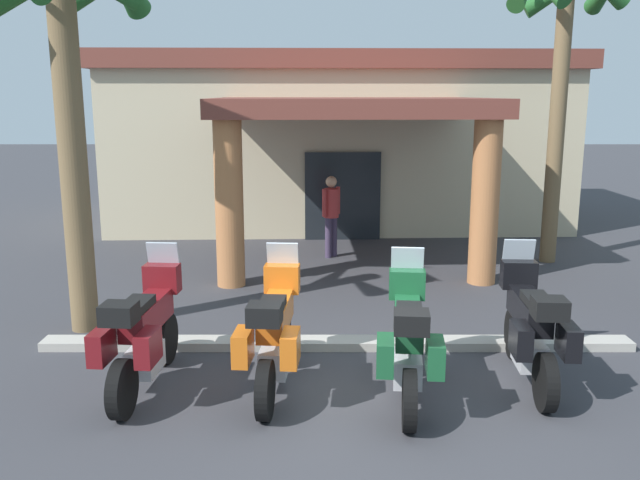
{
  "coord_description": "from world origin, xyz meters",
  "views": [
    {
      "loc": [
        -0.54,
        -7.14,
        3.45
      ],
      "look_at": [
        -0.53,
        3.24,
        1.2
      ],
      "focal_mm": 38.04,
      "sensor_mm": 36.0,
      "label": 1
    }
  ],
  "objects": [
    {
      "name": "motel_building",
      "position": [
        -0.1,
        11.57,
        2.27
      ],
      "size": [
        12.17,
        10.54,
        4.45
      ],
      "rotation": [
        0.0,
        0.0,
        0.04
      ],
      "color": "beige",
      "rests_on": "ground_plane"
    },
    {
      "name": "curb_strip",
      "position": [
        -0.31,
        1.73,
        0.06
      ],
      "size": [
        8.15,
        0.36,
        0.12
      ],
      "primitive_type": "cube",
      "color": "#ADA89E",
      "rests_on": "ground_plane"
    },
    {
      "name": "motorcycle_black",
      "position": [
        2.0,
        0.58,
        0.7
      ],
      "size": [
        0.72,
        2.21,
        1.61
      ],
      "rotation": [
        0.0,
        0.0,
        1.51
      ],
      "color": "black",
      "rests_on": "ground_plane"
    },
    {
      "name": "motorcycle_orange",
      "position": [
        -1.08,
        0.37,
        0.7
      ],
      "size": [
        0.73,
        2.21,
        1.61
      ],
      "rotation": [
        0.0,
        0.0,
        1.5
      ],
      "color": "black",
      "rests_on": "ground_plane"
    },
    {
      "name": "motorcycle_green",
      "position": [
        0.46,
        0.12,
        0.7
      ],
      "size": [
        0.74,
        2.21,
        1.61
      ],
      "rotation": [
        0.0,
        0.0,
        1.48
      ],
      "color": "black",
      "rests_on": "ground_plane"
    },
    {
      "name": "ground_plane",
      "position": [
        0.0,
        0.0,
        0.0
      ],
      "size": [
        80.0,
        80.0,
        0.0
      ],
      "primitive_type": "plane",
      "color": "#38383D"
    },
    {
      "name": "palm_tree_near_portico",
      "position": [
        4.21,
        6.67,
        4.49
      ],
      "size": [
        2.24,
        2.3,
        6.15
      ],
      "color": "brown",
      "rests_on": "ground_plane"
    },
    {
      "name": "palm_tree_roadside",
      "position": [
        -4.06,
        2.5,
        4.03
      ],
      "size": [
        2.48,
        2.56,
        5.65
      ],
      "color": "brown",
      "rests_on": "ground_plane"
    },
    {
      "name": "motorcycle_maroon",
      "position": [
        -2.61,
        0.39,
        0.7
      ],
      "size": [
        0.73,
        2.21,
        1.61
      ],
      "rotation": [
        0.0,
        0.0,
        1.49
      ],
      "color": "black",
      "rests_on": "ground_plane"
    },
    {
      "name": "pedestrian",
      "position": [
        -0.3,
        7.07,
        1.01
      ],
      "size": [
        0.39,
        0.42,
        1.75
      ],
      "rotation": [
        0.0,
        0.0,
        2.41
      ],
      "color": "#3F334C",
      "rests_on": "ground_plane"
    }
  ]
}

